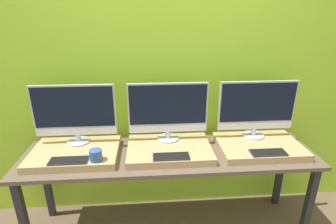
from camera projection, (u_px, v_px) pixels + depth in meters
wall_back at (166, 71)px, 2.16m from camera, size 8.00×0.04×2.60m
workbench at (169, 161)px, 2.05m from camera, size 2.25×0.58×0.73m
wooden_riser_left at (75, 153)px, 1.97m from camera, size 0.64×0.45×0.06m
monitor_left at (75, 112)px, 1.99m from camera, size 0.62×0.18×0.47m
keyboard_left at (69, 161)px, 1.81m from camera, size 0.26×0.10×0.01m
mug at (96, 155)px, 1.81m from camera, size 0.09×0.09×0.08m
wooden_riser_center at (169, 149)px, 2.02m from camera, size 0.64×0.45×0.06m
monitor_center at (168, 110)px, 2.04m from camera, size 0.62×0.18×0.47m
keyboard_center at (171, 156)px, 1.86m from camera, size 0.26×0.10×0.01m
wooden_riser_right at (259, 146)px, 2.08m from camera, size 0.64×0.45×0.06m
monitor_right at (257, 108)px, 2.09m from camera, size 0.62×0.18×0.47m
keyboard_right at (268, 153)px, 1.91m from camera, size 0.26×0.10×0.01m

